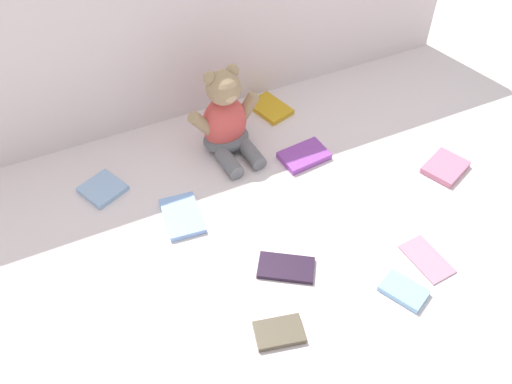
{
  "coord_description": "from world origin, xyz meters",
  "views": [
    {
      "loc": [
        -0.38,
        -0.96,
        1.13
      ],
      "look_at": [
        0.02,
        -0.1,
        0.1
      ],
      "focal_mm": 40.02,
      "sensor_mm": 36.0,
      "label": 1
    }
  ],
  "objects_px": {
    "book_case_4": "(304,156)",
    "book_case_8": "(445,167)",
    "book_case_5": "(270,108)",
    "book_case_2": "(103,189)",
    "book_case_7": "(286,268)",
    "book_case_3": "(182,216)",
    "teddy_bear": "(226,121)",
    "book_case_0": "(279,332)",
    "book_case_1": "(404,291)",
    "book_case_6": "(427,259)"
  },
  "relations": [
    {
      "from": "teddy_bear",
      "to": "book_case_1",
      "type": "bearing_deg",
      "value": -78.85
    },
    {
      "from": "book_case_4",
      "to": "book_case_7",
      "type": "height_order",
      "value": "book_case_4"
    },
    {
      "from": "book_case_6",
      "to": "book_case_7",
      "type": "bearing_deg",
      "value": -25.51
    },
    {
      "from": "book_case_2",
      "to": "book_case_0",
      "type": "bearing_deg",
      "value": 178.34
    },
    {
      "from": "book_case_3",
      "to": "book_case_6",
      "type": "xyz_separation_m",
      "value": [
        0.49,
        -0.37,
        -0.0
      ]
    },
    {
      "from": "teddy_bear",
      "to": "book_case_0",
      "type": "relative_size",
      "value": 2.48
    },
    {
      "from": "teddy_bear",
      "to": "book_case_4",
      "type": "height_order",
      "value": "teddy_bear"
    },
    {
      "from": "book_case_1",
      "to": "book_case_7",
      "type": "xyz_separation_m",
      "value": [
        -0.22,
        0.17,
        -0.0
      ]
    },
    {
      "from": "book_case_5",
      "to": "book_case_2",
      "type": "bearing_deg",
      "value": -4.73
    },
    {
      "from": "book_case_4",
      "to": "book_case_8",
      "type": "xyz_separation_m",
      "value": [
        0.33,
        -0.21,
        -0.0
      ]
    },
    {
      "from": "book_case_3",
      "to": "book_case_4",
      "type": "distance_m",
      "value": 0.39
    },
    {
      "from": "book_case_1",
      "to": "book_case_4",
      "type": "xyz_separation_m",
      "value": [
        0.0,
        0.49,
        0.0
      ]
    },
    {
      "from": "book_case_0",
      "to": "book_case_2",
      "type": "distance_m",
      "value": 0.63
    },
    {
      "from": "book_case_7",
      "to": "book_case_2",
      "type": "bearing_deg",
      "value": -109.79
    },
    {
      "from": "book_case_6",
      "to": "book_case_2",
      "type": "bearing_deg",
      "value": -45.52
    },
    {
      "from": "teddy_bear",
      "to": "book_case_8",
      "type": "bearing_deg",
      "value": -38.2
    },
    {
      "from": "book_case_0",
      "to": "book_case_5",
      "type": "relative_size",
      "value": 0.84
    },
    {
      "from": "book_case_2",
      "to": "book_case_7",
      "type": "distance_m",
      "value": 0.55
    },
    {
      "from": "book_case_5",
      "to": "book_case_7",
      "type": "xyz_separation_m",
      "value": [
        -0.22,
        -0.55,
        -0.0
      ]
    },
    {
      "from": "book_case_8",
      "to": "book_case_1",
      "type": "bearing_deg",
      "value": -73.41
    },
    {
      "from": "book_case_0",
      "to": "book_case_1",
      "type": "distance_m",
      "value": 0.31
    },
    {
      "from": "book_case_2",
      "to": "book_case_1",
      "type": "bearing_deg",
      "value": -162.01
    },
    {
      "from": "book_case_2",
      "to": "book_case_7",
      "type": "bearing_deg",
      "value": -166.77
    },
    {
      "from": "teddy_bear",
      "to": "book_case_1",
      "type": "height_order",
      "value": "teddy_bear"
    },
    {
      "from": "book_case_0",
      "to": "book_case_7",
      "type": "height_order",
      "value": "book_case_0"
    },
    {
      "from": "book_case_2",
      "to": "book_case_7",
      "type": "height_order",
      "value": "book_case_2"
    },
    {
      "from": "book_case_0",
      "to": "book_case_2",
      "type": "height_order",
      "value": "same"
    },
    {
      "from": "book_case_1",
      "to": "book_case_7",
      "type": "height_order",
      "value": "book_case_1"
    },
    {
      "from": "book_case_3",
      "to": "book_case_5",
      "type": "xyz_separation_m",
      "value": [
        0.39,
        0.3,
        0.0
      ]
    },
    {
      "from": "book_case_3",
      "to": "book_case_8",
      "type": "bearing_deg",
      "value": -5.11
    },
    {
      "from": "teddy_bear",
      "to": "book_case_2",
      "type": "distance_m",
      "value": 0.38
    },
    {
      "from": "book_case_2",
      "to": "book_case_3",
      "type": "distance_m",
      "value": 0.24
    },
    {
      "from": "book_case_4",
      "to": "book_case_7",
      "type": "relative_size",
      "value": 0.99
    },
    {
      "from": "book_case_1",
      "to": "book_case_5",
      "type": "xyz_separation_m",
      "value": [
        0.01,
        0.72,
        -0.0
      ]
    },
    {
      "from": "book_case_3",
      "to": "book_case_2",
      "type": "bearing_deg",
      "value": 137.8
    },
    {
      "from": "book_case_0",
      "to": "book_case_7",
      "type": "xyz_separation_m",
      "value": [
        0.09,
        0.15,
        -0.0
      ]
    },
    {
      "from": "book_case_0",
      "to": "book_case_3",
      "type": "relative_size",
      "value": 0.77
    },
    {
      "from": "book_case_0",
      "to": "book_case_7",
      "type": "relative_size",
      "value": 0.8
    },
    {
      "from": "book_case_5",
      "to": "book_case_6",
      "type": "xyz_separation_m",
      "value": [
        0.1,
        -0.67,
        -0.0
      ]
    },
    {
      "from": "teddy_bear",
      "to": "book_case_7",
      "type": "relative_size",
      "value": 1.97
    },
    {
      "from": "book_case_2",
      "to": "book_case_5",
      "type": "distance_m",
      "value": 0.57
    },
    {
      "from": "book_case_4",
      "to": "book_case_5",
      "type": "relative_size",
      "value": 1.05
    },
    {
      "from": "book_case_2",
      "to": "book_case_4",
      "type": "relative_size",
      "value": 0.76
    },
    {
      "from": "book_case_7",
      "to": "book_case_0",
      "type": "bearing_deg",
      "value": 0.99
    },
    {
      "from": "book_case_1",
      "to": "book_case_4",
      "type": "relative_size",
      "value": 0.78
    },
    {
      "from": "book_case_3",
      "to": "book_case_5",
      "type": "height_order",
      "value": "same"
    },
    {
      "from": "book_case_6",
      "to": "book_case_7",
      "type": "height_order",
      "value": "book_case_7"
    },
    {
      "from": "book_case_3",
      "to": "book_case_4",
      "type": "bearing_deg",
      "value": 15.33
    },
    {
      "from": "book_case_2",
      "to": "book_case_4",
      "type": "xyz_separation_m",
      "value": [
        0.55,
        -0.12,
        0.0
      ]
    },
    {
      "from": "book_case_8",
      "to": "book_case_7",
      "type": "bearing_deg",
      "value": -102.15
    }
  ]
}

